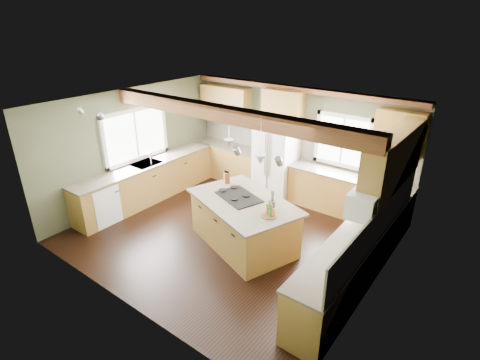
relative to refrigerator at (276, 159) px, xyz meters
The scene contains 37 objects.
floor 2.32m from the refrigerator, 81.95° to the right, with size 5.60×5.60×0.00m, color black.
ceiling 2.73m from the refrigerator, 81.95° to the right, with size 5.60×5.60×0.00m, color silver.
wall_back 0.63m from the refrigerator, 51.71° to the left, with size 5.60×5.60×0.00m, color #454D36.
wall_left 3.30m from the refrigerator, 139.70° to the right, with size 5.00×5.00×0.00m, color #454D36.
wall_right 3.78m from the refrigerator, 34.37° to the right, with size 5.00×5.00×0.00m, color #454D36.
ceiling_beam 2.74m from the refrigerator, 82.33° to the right, with size 5.55×0.26×0.26m, color #4C2515.
soffit_trim 1.69m from the refrigerator, 43.03° to the left, with size 5.55×0.20×0.10m, color #4C2515.
backsplash_back 0.57m from the refrigerator, 50.58° to the left, with size 5.58×0.03×0.58m, color brown.
backsplash_right 3.73m from the refrigerator, 33.86° to the right, with size 0.03×3.70×0.58m, color brown.
base_cab_back_left 1.56m from the refrigerator, behind, with size 2.02×0.60×0.88m, color brown.
counter_back_left 1.49m from the refrigerator, behind, with size 2.06×0.64×0.04m, color #453D32.
base_cab_back_right 1.85m from the refrigerator, ahead, with size 2.62×0.60×0.88m, color brown.
counter_back_right 1.79m from the refrigerator, ahead, with size 2.66×0.64×0.04m, color #453D32.
base_cab_left 3.06m from the refrigerator, 136.74° to the right, with size 0.60×3.70×0.88m, color brown.
counter_left 3.02m from the refrigerator, 136.74° to the right, with size 0.64×3.74×0.04m, color #453D32.
base_cab_right 3.51m from the refrigerator, 36.47° to the right, with size 0.60×3.70×0.88m, color brown.
counter_right 3.48m from the refrigerator, 36.47° to the right, with size 0.64×3.74×0.04m, color #453D32.
upper_cab_back_left 2.00m from the refrigerator, behind, with size 1.40×0.35×0.90m, color brown.
upper_cab_over_fridge 1.27m from the refrigerator, 90.00° to the left, with size 0.96×0.35×0.70m, color brown.
upper_cab_right 3.34m from the refrigerator, 22.64° to the right, with size 0.35×2.20×0.90m, color brown.
upper_cab_back_corner 2.81m from the refrigerator, ahead, with size 0.90×0.35×0.90m, color brown.
window_left 3.30m from the refrigerator, 140.15° to the right, with size 0.04×1.60×1.05m, color white.
window_back 1.63m from the refrigerator, 13.94° to the left, with size 1.10×0.04×1.00m, color white.
sink 3.02m from the refrigerator, 136.74° to the right, with size 0.50×0.65×0.03m, color #262628.
faucet 2.90m from the refrigerator, 134.30° to the right, with size 0.02×0.02×0.28m, color #B2B2B7.
dishwasher 4.05m from the refrigerator, 123.02° to the right, with size 0.60×0.60×0.84m, color white.
oven 4.40m from the refrigerator, 50.38° to the right, with size 0.60×0.72×0.84m, color white.
microwave 3.66m from the refrigerator, 37.00° to the right, with size 0.40×0.70×0.38m, color white.
pendant_left 2.29m from the refrigerator, 83.34° to the right, with size 0.18×0.18×0.16m, color #B2B2B7.
pendant_right 2.83m from the refrigerator, 64.14° to the right, with size 0.18×0.18×0.16m, color #B2B2B7.
refrigerator is the anchor object (origin of this frame).
island 2.38m from the refrigerator, 72.55° to the right, with size 1.95×1.19×0.88m, color brown.
island_top 2.33m from the refrigerator, 72.55° to the right, with size 2.08×1.32×0.04m, color #453D32.
cooktop 2.24m from the refrigerator, 75.86° to the right, with size 0.85×0.56×0.02m, color black.
knife_block 1.80m from the refrigerator, 91.57° to the right, with size 0.13×0.10×0.22m, color brown.
utensil_crock 2.56m from the refrigerator, 59.60° to the right, with size 0.12×0.12×0.16m, color #423935.
bottle_tray 2.81m from the refrigerator, 60.28° to the right, with size 0.27×0.27×0.24m, color brown, non-canonical shape.
Camera 1 is at (4.03, -5.02, 4.04)m, focal length 28.00 mm.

